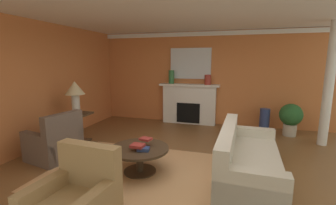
{
  "coord_description": "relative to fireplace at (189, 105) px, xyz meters",
  "views": [
    {
      "loc": [
        0.88,
        -3.67,
        1.91
      ],
      "look_at": [
        -0.55,
        1.18,
        1.0
      ],
      "focal_mm": 24.95,
      "sensor_mm": 36.0,
      "label": 1
    }
  ],
  "objects": [
    {
      "name": "book_red_cover",
      "position": [
        -0.06,
        -3.52,
        -0.1
      ],
      "size": [
        0.21,
        0.18,
        0.06
      ],
      "primitive_type": "cube",
      "rotation": [
        0.0,
        0.0,
        0.19
      ],
      "color": "navy",
      "rests_on": "coffee_table"
    },
    {
      "name": "wall_fireplace",
      "position": [
        0.48,
        0.21,
        0.8
      ],
      "size": [
        7.08,
        0.12,
        2.76
      ],
      "primitive_type": "cube",
      "color": "#CC723D",
      "rests_on": "ground_plane"
    },
    {
      "name": "sofa",
      "position": [
        1.57,
        -3.17,
        -0.28
      ],
      "size": [
        0.99,
        2.14,
        0.85
      ],
      "color": "beige",
      "rests_on": "ground_plane"
    },
    {
      "name": "ground_plane",
      "position": [
        0.48,
        -3.22,
        -0.58
      ],
      "size": [
        8.78,
        8.78,
        0.0
      ],
      "primitive_type": "plane",
      "color": "brown"
    },
    {
      "name": "side_table",
      "position": [
        -2.18,
        -2.42,
        -0.18
      ],
      "size": [
        0.56,
        0.56,
        0.7
      ],
      "color": "#3D2D1E",
      "rests_on": "ground_plane"
    },
    {
      "name": "ceiling_panel",
      "position": [
        0.48,
        -2.92,
        2.21
      ],
      "size": [
        7.08,
        7.35,
        0.06
      ],
      "primitive_type": "cube",
      "color": "white"
    },
    {
      "name": "book_small_novel",
      "position": [
        -0.1,
        -3.3,
        -0.0
      ],
      "size": [
        0.23,
        0.19,
        0.04
      ],
      "primitive_type": "cube",
      "rotation": [
        0.0,
        0.0,
        -0.22
      ],
      "color": "maroon",
      "rests_on": "coffee_table"
    },
    {
      "name": "mantel_mirror",
      "position": [
        -0.0,
        0.12,
        1.25
      ],
      "size": [
        1.23,
        0.04,
        0.91
      ],
      "primitive_type": "cube",
      "color": "silver"
    },
    {
      "name": "coffee_table",
      "position": [
        -0.17,
        -3.41,
        -0.24
      ],
      "size": [
        1.0,
        1.0,
        0.45
      ],
      "color": "#3D2D1E",
      "rests_on": "ground_plane"
    },
    {
      "name": "vase_mantel_right",
      "position": [
        0.55,
        -0.05,
        0.79
      ],
      "size": [
        0.19,
        0.19,
        0.29
      ],
      "primitive_type": "cylinder",
      "color": "#9E3328",
      "rests_on": "fireplace"
    },
    {
      "name": "crown_moulding",
      "position": [
        0.48,
        0.13,
        2.1
      ],
      "size": [
        7.08,
        0.08,
        0.12
      ],
      "primitive_type": "cube",
      "color": "white"
    },
    {
      "name": "wall_window",
      "position": [
        -2.82,
        -2.92,
        0.8
      ],
      "size": [
        0.12,
        7.35,
        2.76
      ],
      "primitive_type": "cube",
      "color": "#CC723D",
      "rests_on": "ground_plane"
    },
    {
      "name": "vase_tall_corner",
      "position": [
        2.13,
        -0.3,
        -0.26
      ],
      "size": [
        0.26,
        0.26,
        0.64
      ],
      "primitive_type": "cylinder",
      "color": "navy",
      "rests_on": "ground_plane"
    },
    {
      "name": "area_rug",
      "position": [
        -0.17,
        -3.41,
        -0.57
      ],
      "size": [
        3.12,
        2.27,
        0.01
      ],
      "primitive_type": "cube",
      "color": "tan",
      "rests_on": "ground_plane"
    },
    {
      "name": "armchair_near_window",
      "position": [
        -1.98,
        -3.36,
        -0.27
      ],
      "size": [
        0.94,
        0.94,
        0.95
      ],
      "color": "brown",
      "rests_on": "ground_plane"
    },
    {
      "name": "vase_mantel_left",
      "position": [
        -0.55,
        -0.05,
        0.84
      ],
      "size": [
        0.17,
        0.17,
        0.4
      ],
      "primitive_type": "cylinder",
      "color": "#33703D",
      "rests_on": "fireplace"
    },
    {
      "name": "potted_plant",
      "position": [
        2.73,
        -0.45,
        -0.08
      ],
      "size": [
        0.56,
        0.56,
        0.83
      ],
      "color": "#BCB29E",
      "rests_on": "ground_plane"
    },
    {
      "name": "fireplace",
      "position": [
        0.0,
        0.0,
        0.0
      ],
      "size": [
        1.8,
        0.35,
        1.22
      ],
      "color": "white",
      "rests_on": "ground_plane"
    },
    {
      "name": "table_lamp",
      "position": [
        -2.18,
        -2.42,
        0.65
      ],
      "size": [
        0.44,
        0.44,
        0.75
      ],
      "color": "beige",
      "rests_on": "side_table"
    },
    {
      "name": "book_art_folio",
      "position": [
        -0.15,
        -3.54,
        -0.05
      ],
      "size": [
        0.22,
        0.19,
        0.05
      ],
      "primitive_type": "cube",
      "rotation": [
        0.0,
        0.0,
        -0.04
      ],
      "color": "maroon",
      "rests_on": "coffee_table"
    },
    {
      "name": "column_white",
      "position": [
        3.32,
        -0.97,
        0.8
      ],
      "size": [
        0.2,
        0.2,
        2.76
      ],
      "primitive_type": "cylinder",
      "color": "white",
      "rests_on": "ground_plane"
    }
  ]
}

